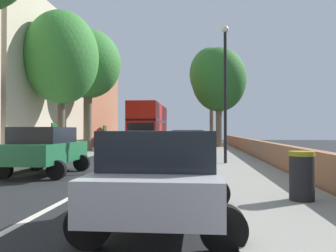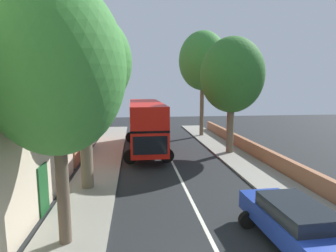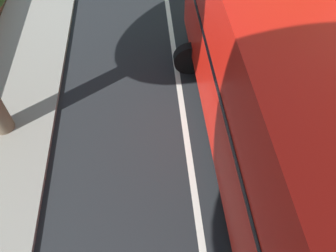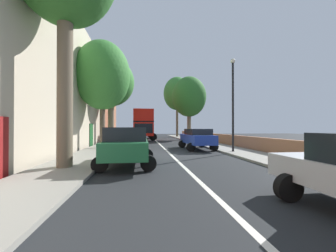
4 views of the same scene
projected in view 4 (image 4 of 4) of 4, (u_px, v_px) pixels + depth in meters
ground_plane at (170, 154)px, 13.15m from camera, size 84.00×84.00×0.00m
road_centre_line at (170, 154)px, 13.15m from camera, size 0.16×54.00×0.01m
sidewalk_left at (93, 154)px, 12.52m from camera, size 2.60×60.00×0.12m
sidewalk_right at (240, 152)px, 13.78m from camera, size 2.60×60.00×0.12m
terraced_houses_left at (40, 83)px, 13.11m from camera, size 4.07×47.52×9.96m
boundary_wall_right at (261, 145)px, 13.98m from camera, size 0.36×54.00×1.05m
double_decker_bus at (143, 123)px, 29.55m from camera, size 3.64×10.85×4.06m
parked_car_green_left_0 at (127, 144)px, 8.89m from camera, size 2.50×3.93×1.74m
parked_car_blue_right_1 at (197, 138)px, 15.78m from camera, size 2.48×4.56×1.63m
street_tree_left_0 at (102, 76)px, 15.94m from camera, size 4.35×4.35×8.56m
street_tree_right_1 at (189, 97)px, 28.74m from camera, size 4.91×4.91×8.98m
street_tree_left_2 at (111, 83)px, 21.02m from camera, size 4.84×4.84×8.98m
street_tree_right_3 at (177, 94)px, 36.40m from camera, size 4.97×4.97×10.89m
lamppost_right at (233, 97)px, 13.51m from camera, size 0.32×0.32×6.31m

